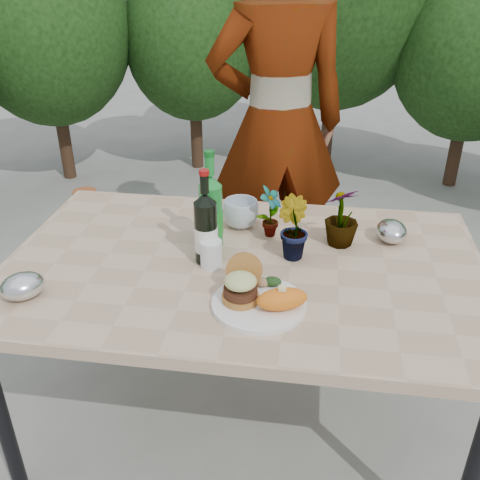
# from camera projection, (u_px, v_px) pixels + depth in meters

# --- Properties ---
(ground) EXTENTS (80.00, 80.00, 0.00)m
(ground) POSITION_uv_depth(u_px,v_px,m) (243.00, 422.00, 2.15)
(ground) COLOR slate
(ground) RESTS_ON ground
(patio_table) EXTENTS (1.60, 1.00, 0.75)m
(patio_table) POSITION_uv_depth(u_px,v_px,m) (243.00, 277.00, 1.82)
(patio_table) COLOR tan
(patio_table) RESTS_ON ground
(shrub_hedge) EXTENTS (7.00, 5.13, 2.51)m
(shrub_hedge) POSITION_uv_depth(u_px,v_px,m) (299.00, 47.00, 3.04)
(shrub_hedge) COLOR #382316
(shrub_hedge) RESTS_ON ground
(dinner_plate) EXTENTS (0.28, 0.28, 0.01)m
(dinner_plate) POSITION_uv_depth(u_px,v_px,m) (259.00, 304.00, 1.57)
(dinner_plate) COLOR white
(dinner_plate) RESTS_ON patio_table
(burger_stack) EXTENTS (0.11, 0.16, 0.11)m
(burger_stack) POSITION_uv_depth(u_px,v_px,m) (241.00, 284.00, 1.57)
(burger_stack) COLOR #B7722D
(burger_stack) RESTS_ON dinner_plate
(sweet_potato) EXTENTS (0.17, 0.12, 0.06)m
(sweet_potato) POSITION_uv_depth(u_px,v_px,m) (282.00, 299.00, 1.52)
(sweet_potato) COLOR orange
(sweet_potato) RESTS_ON dinner_plate
(grilled_veg) EXTENTS (0.08, 0.05, 0.03)m
(grilled_veg) POSITION_uv_depth(u_px,v_px,m) (268.00, 282.00, 1.64)
(grilled_veg) COLOR olive
(grilled_veg) RESTS_ON dinner_plate
(wine_bottle) EXTENTS (0.08, 0.08, 0.32)m
(wine_bottle) POSITION_uv_depth(u_px,v_px,m) (206.00, 229.00, 1.74)
(wine_bottle) COLOR black
(wine_bottle) RESTS_ON patio_table
(sparkling_water) EXTENTS (0.08, 0.08, 0.35)m
(sparkling_water) POSITION_uv_depth(u_px,v_px,m) (211.00, 212.00, 1.84)
(sparkling_water) COLOR #17812D
(sparkling_water) RESTS_ON patio_table
(plastic_cup) EXTENTS (0.07, 0.07, 0.09)m
(plastic_cup) POSITION_uv_depth(u_px,v_px,m) (211.00, 254.00, 1.75)
(plastic_cup) COLOR silver
(plastic_cup) RESTS_ON patio_table
(seedling_left) EXTENTS (0.11, 0.12, 0.19)m
(seedling_left) POSITION_uv_depth(u_px,v_px,m) (270.00, 212.00, 1.91)
(seedling_left) COLOR #1E541D
(seedling_left) RESTS_ON patio_table
(seedling_mid) EXTENTS (0.15, 0.15, 0.21)m
(seedling_mid) POSITION_uv_depth(u_px,v_px,m) (292.00, 228.00, 1.78)
(seedling_mid) COLOR #1E501B
(seedling_mid) RESTS_ON patio_table
(seedling_right) EXTENTS (0.17, 0.17, 0.21)m
(seedling_right) POSITION_uv_depth(u_px,v_px,m) (342.00, 217.00, 1.85)
(seedling_right) COLOR #25561D
(seedling_right) RESTS_ON patio_table
(blue_bowl) EXTENTS (0.14, 0.14, 0.11)m
(blue_bowl) POSITION_uv_depth(u_px,v_px,m) (241.00, 214.00, 2.00)
(blue_bowl) COLOR silver
(blue_bowl) RESTS_ON patio_table
(foil_packet_left) EXTENTS (0.17, 0.17, 0.08)m
(foil_packet_left) POSITION_uv_depth(u_px,v_px,m) (23.00, 286.00, 1.60)
(foil_packet_left) COLOR silver
(foil_packet_left) RESTS_ON patio_table
(foil_packet_right) EXTENTS (0.13, 0.15, 0.08)m
(foil_packet_right) POSITION_uv_depth(u_px,v_px,m) (391.00, 231.00, 1.91)
(foil_packet_right) COLOR #B9BCC1
(foil_packet_right) RESTS_ON patio_table
(person) EXTENTS (0.78, 0.62, 1.86)m
(person) POSITION_uv_depth(u_px,v_px,m) (278.00, 125.00, 2.56)
(person) COLOR #A56452
(person) RESTS_ON ground
(terracotta_pot) EXTENTS (0.17, 0.17, 0.14)m
(terracotta_pot) POSITION_uv_depth(u_px,v_px,m) (85.00, 199.00, 3.89)
(terracotta_pot) COLOR #B7582F
(terracotta_pot) RESTS_ON ground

